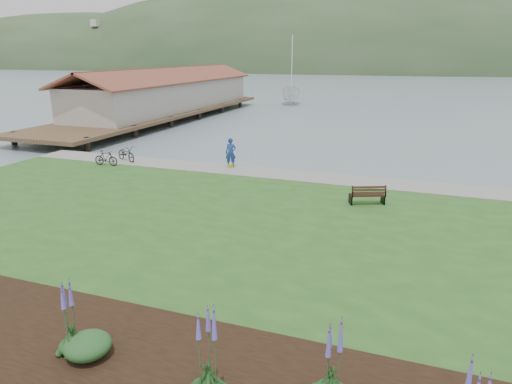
% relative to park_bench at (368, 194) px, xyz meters
% --- Properties ---
extents(ground, '(600.00, 600.00, 0.00)m').
position_rel_park_bench_xyz_m(ground, '(-4.38, -3.16, -0.87)').
color(ground, slate).
rests_on(ground, ground).
extents(lawn, '(34.00, 20.00, 0.40)m').
position_rel_park_bench_xyz_m(lawn, '(-4.38, -5.16, -0.67)').
color(lawn, '#27541D').
rests_on(lawn, ground).
extents(shoreline_path, '(34.00, 2.20, 0.03)m').
position_rel_park_bench_xyz_m(shoreline_path, '(-4.38, 3.74, -0.45)').
color(shoreline_path, gray).
rests_on(shoreline_path, lawn).
extents(far_hillside, '(580.00, 80.00, 38.00)m').
position_rel_park_bench_xyz_m(far_hillside, '(15.62, 166.84, -0.87)').
color(far_hillside, '#2F4B2A').
rests_on(far_hillside, ground).
extents(pier_pavilion, '(8.00, 36.00, 5.40)m').
position_rel_park_bench_xyz_m(pier_pavilion, '(-24.38, 24.36, 1.77)').
color(pier_pavilion, '#4C3826').
rests_on(pier_pavilion, ground).
extents(park_bench, '(1.64, 1.15, 0.94)m').
position_rel_park_bench_xyz_m(park_bench, '(0.00, 0.00, 0.00)').
color(park_bench, black).
rests_on(park_bench, lawn).
extents(person, '(0.84, 0.68, 2.03)m').
position_rel_park_bench_xyz_m(person, '(-8.42, 4.34, 0.55)').
color(person, navy).
rests_on(person, lawn).
extents(bicycle_a, '(1.35, 1.94, 0.96)m').
position_rel_park_bench_xyz_m(bicycle_a, '(-15.19, 3.60, 0.01)').
color(bicycle_a, black).
rests_on(bicycle_a, lawn).
extents(bicycle_b, '(0.54, 1.54, 0.91)m').
position_rel_park_bench_xyz_m(bicycle_b, '(-15.61, 2.17, -0.01)').
color(bicycle_b, black).
rests_on(bicycle_b, lawn).
extents(sailboat, '(13.43, 13.58, 29.28)m').
position_rel_park_bench_xyz_m(sailboat, '(-15.57, 42.84, -0.87)').
color(sailboat, silver).
rests_on(sailboat, ground).
extents(pannier, '(0.21, 0.28, 0.27)m').
position_rel_park_bench_xyz_m(pannier, '(-8.32, 4.04, -0.34)').
color(pannier, gold).
rests_on(pannier, lawn).
extents(echium_0, '(0.62, 0.62, 2.17)m').
position_rel_park_bench_xyz_m(echium_0, '(-1.49, -13.15, 0.39)').
color(echium_0, '#163C16').
rests_on(echium_0, garden_bed).
extents(echium_1, '(0.62, 0.62, 1.93)m').
position_rel_park_bench_xyz_m(echium_1, '(0.77, -12.42, 0.29)').
color(echium_1, '#163C16').
rests_on(echium_1, garden_bed).
extents(echium_4, '(0.62, 0.62, 2.07)m').
position_rel_park_bench_xyz_m(echium_4, '(-4.93, -12.98, 0.45)').
color(echium_4, '#163C16').
rests_on(echium_4, garden_bed).
extents(shrub_0, '(1.03, 1.03, 0.52)m').
position_rel_park_bench_xyz_m(shrub_0, '(-4.51, -12.98, -0.17)').
color(shrub_0, '#1E4C21').
rests_on(shrub_0, garden_bed).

